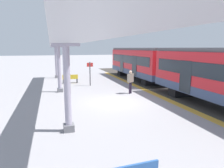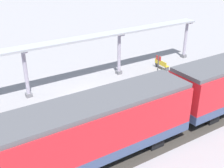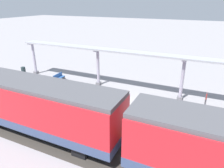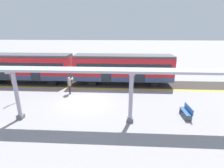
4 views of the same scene
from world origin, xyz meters
name	(u,v)px [view 3 (image 3 of 4)]	position (x,y,z in m)	size (l,w,h in m)	color
ground_plane	(120,106)	(0.00, 0.00, 0.00)	(176.00, 176.00, 0.00)	gray
tactile_edge_strip	(100,129)	(-3.52, 0.00, 0.00)	(0.54, 30.76, 0.01)	gold
trackbed	(85,145)	(-5.39, 0.00, 0.00)	(3.20, 42.76, 0.01)	#38332D
train_far_carriage	(38,107)	(-5.38, 3.36, 1.83)	(2.65, 11.24, 3.48)	red
canopy_pillar_second	(182,80)	(3.34, -4.19, 1.85)	(1.10, 0.44, 3.65)	slate
canopy_pillar_third	(98,68)	(3.34, 3.84, 1.85)	(1.10, 0.44, 3.65)	slate
canopy_pillar_fourth	(34,58)	(3.34, 12.21, 1.85)	(1.10, 0.44, 3.65)	slate
canopy_beam	(135,53)	(3.34, 0.07, 3.73)	(1.20, 25.07, 0.16)	#A8AAB2
bench_mid_platform	(59,78)	(2.37, 8.09, 0.44)	(1.51, 0.49, 0.86)	#2B589A
trash_bin	(23,71)	(2.46, 13.24, 0.46)	(0.48, 0.48, 0.91)	#223032
platform_info_sign	(205,104)	(0.52, -6.15, 1.33)	(0.56, 0.10, 2.20)	#4C4C51
passenger_waiting_near_edge	(137,109)	(-1.81, -2.02, 1.11)	(0.56, 0.46, 1.78)	#291F31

